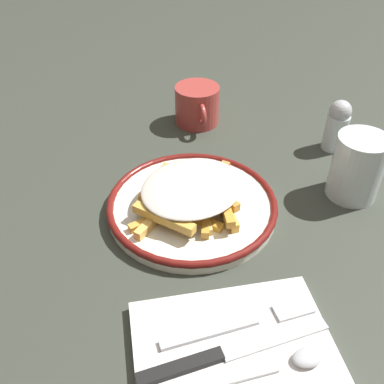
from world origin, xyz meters
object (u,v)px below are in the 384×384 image
(fork, at_px, (239,324))
(knife, at_px, (219,355))
(plate, at_px, (192,205))
(coffee_mug, at_px, (197,105))
(water_glass, at_px, (357,167))
(fries_heap, at_px, (192,193))
(napkin, at_px, (235,354))
(spoon, at_px, (277,366))
(salt_shaker, at_px, (337,125))

(fork, bearing_deg, knife, -43.93)
(plate, bearing_deg, coffee_mug, 166.80)
(knife, bearing_deg, water_glass, 131.39)
(fries_heap, relative_size, fork, 1.11)
(napkin, relative_size, spoon, 1.37)
(plate, height_order, spoon, spoon)
(fries_heap, xyz_separation_m, napkin, (0.23, 0.00, -0.03))
(coffee_mug, bearing_deg, water_glass, 36.01)
(fries_heap, bearing_deg, fork, 3.66)
(spoon, height_order, water_glass, water_glass)
(plate, relative_size, napkin, 1.18)
(knife, bearing_deg, coffee_mug, 171.02)
(spoon, xyz_separation_m, water_glass, (-0.26, 0.21, 0.03))
(plate, relative_size, coffee_mug, 2.31)
(fork, distance_m, spoon, 0.06)
(plate, bearing_deg, salt_shaker, 113.14)
(salt_shaker, bearing_deg, fork, -38.87)
(fries_heap, distance_m, salt_shaker, 0.30)
(napkin, distance_m, salt_shaker, 0.45)
(spoon, bearing_deg, napkin, -126.32)
(fries_heap, relative_size, knife, 0.94)
(spoon, relative_size, coffee_mug, 1.43)
(water_glass, bearing_deg, plate, -91.66)
(fries_heap, distance_m, coffee_mug, 0.26)
(coffee_mug, height_order, salt_shaker, salt_shaker)
(napkin, distance_m, coffee_mug, 0.49)
(coffee_mug, distance_m, salt_shaker, 0.25)
(fries_heap, relative_size, spoon, 1.29)
(fork, bearing_deg, plate, -176.66)
(plate, distance_m, fork, 0.21)
(water_glass, height_order, coffee_mug, water_glass)
(fries_heap, distance_m, fork, 0.21)
(fork, height_order, spoon, spoon)
(fork, xyz_separation_m, spoon, (0.05, 0.02, 0.00))
(napkin, distance_m, knife, 0.02)
(knife, bearing_deg, fork, 136.07)
(knife, distance_m, spoon, 0.06)
(plate, relative_size, knife, 1.17)
(fries_heap, relative_size, water_glass, 1.99)
(fork, distance_m, coffee_mug, 0.46)
(fries_heap, bearing_deg, napkin, 0.23)
(fork, relative_size, spoon, 1.16)
(plate, bearing_deg, spoon, 7.55)
(water_glass, distance_m, salt_shaker, 0.13)
(coffee_mug, xyz_separation_m, salt_shaker, (0.13, 0.21, 0.01))
(fries_heap, xyz_separation_m, coffee_mug, (-0.25, 0.06, -0.00))
(water_glass, bearing_deg, coffee_mug, -143.99)
(fries_heap, distance_m, spoon, 0.26)
(plate, distance_m, napkin, 0.24)
(knife, relative_size, water_glass, 2.12)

